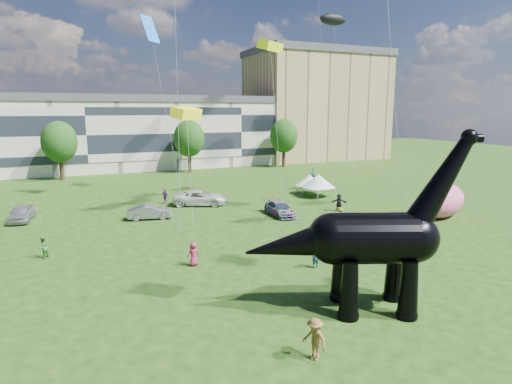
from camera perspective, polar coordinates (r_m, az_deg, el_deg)
name	(u,v)px	position (r m, az deg, el deg)	size (l,w,h in m)	color
ground	(305,313)	(23.46, 6.50, -15.68)	(220.00, 220.00, 0.00)	#16330C
terrace_row	(85,137)	(80.25, -21.81, 6.89)	(78.00, 11.00, 12.00)	beige
apartment_block	(315,108)	(97.32, 7.93, 11.05)	(28.00, 18.00, 22.00)	tan
tree_mid_left	(59,138)	(71.21, -24.78, 6.50)	(5.20, 5.20, 9.44)	#382314
tree_mid_right	(189,135)	(73.61, -8.93, 7.46)	(5.20, 5.20, 9.44)	#382314
tree_far_right	(284,133)	(80.10, 3.73, 7.83)	(5.20, 5.20, 9.44)	#382314
dinosaur_sculpture	(365,241)	(23.09, 14.30, -6.39)	(11.82, 6.29, 9.92)	black
car_silver	(22,213)	(46.73, -28.78, -2.46)	(1.85, 4.61, 1.57)	silver
car_grey	(150,212)	(42.92, -13.98, -2.63)	(1.47, 4.22, 1.39)	slate
car_white	(200,198)	(48.16, -7.48, -0.79)	(2.73, 5.93, 1.65)	silver
car_dark	(280,209)	(43.11, 3.22, -2.28)	(1.92, 4.72, 1.37)	#595960
gazebo_near	(318,181)	(52.79, 8.28, 1.46)	(4.79, 4.79, 2.78)	silver
gazebo_far	(309,181)	(54.51, 7.13, 1.53)	(4.10, 4.10, 2.44)	white
inflatable_pink	(442,201)	(46.02, 23.55, -1.06)	(6.74, 3.37, 3.37)	#DD558D
visitors	(197,232)	(34.64, -7.88, -5.31)	(55.56, 42.50, 1.87)	black
kites	(394,26)	(50.19, 17.98, 20.36)	(65.49, 55.03, 30.26)	#F91012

